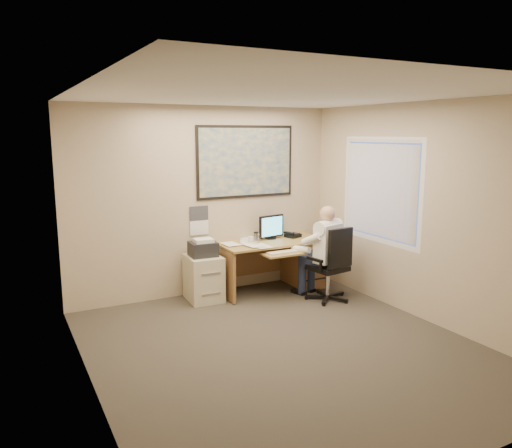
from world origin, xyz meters
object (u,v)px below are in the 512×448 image
desk (290,258)px  office_chair (329,279)px  person (327,253)px  filing_cabinet (204,274)px

desk → office_chair: 0.84m
desk → office_chair: size_ratio=1.52×
desk → person: bearing=-79.0°
office_chair → desk: bearing=90.9°
office_chair → person: 0.37m
filing_cabinet → person: 1.75m
person → filing_cabinet: bearing=137.3°
filing_cabinet → office_chair: (1.54, -0.84, -0.07)m
filing_cabinet → person: (1.55, -0.76, 0.29)m
office_chair → person: size_ratio=0.79×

